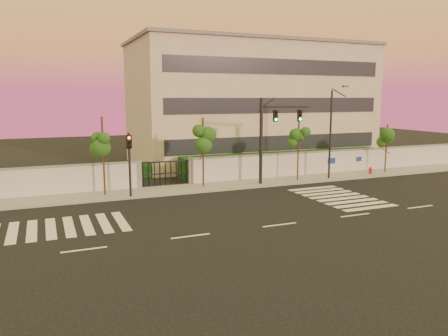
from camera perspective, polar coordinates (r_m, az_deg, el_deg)
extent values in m
plane|color=black|center=(23.66, 7.28, -7.38)|extent=(120.00, 120.00, 0.00)
cube|color=gray|center=(32.88, -1.88, -2.47)|extent=(60.00, 3.00, 0.15)
cube|color=silver|center=(41.27, 16.51, 0.85)|extent=(31.00, 0.30, 2.00)
cube|color=slate|center=(41.14, 16.57, 2.31)|extent=(31.00, 0.36, 0.12)
cube|color=slate|center=(32.74, -11.04, -0.86)|extent=(0.35, 0.35, 2.20)
cube|color=slate|center=(33.75, -4.38, -0.42)|extent=(0.35, 0.35, 2.20)
cube|color=black|center=(40.17, 8.14, 0.78)|extent=(20.00, 2.00, 1.80)
cube|color=black|center=(38.06, -9.61, -0.19)|extent=(6.00, 1.50, 1.20)
cube|color=#BAB29E|center=(46.35, 3.49, 8.29)|extent=(24.00, 12.00, 12.00)
cube|color=#262D38|center=(41.24, 7.14, 3.25)|extent=(22.00, 0.08, 1.40)
cube|color=#262D38|center=(41.03, 7.23, 8.12)|extent=(22.00, 0.08, 1.40)
cube|color=#262D38|center=(41.12, 7.34, 13.00)|extent=(22.00, 0.08, 1.40)
cube|color=slate|center=(46.65, 3.57, 15.80)|extent=(24.40, 12.40, 0.30)
cube|color=silver|center=(24.60, -25.91, -7.59)|extent=(0.50, 4.00, 0.02)
cube|color=silver|center=(24.56, -23.80, -7.47)|extent=(0.50, 4.00, 0.02)
cube|color=silver|center=(24.54, -21.69, -7.35)|extent=(0.50, 4.00, 0.02)
cube|color=silver|center=(24.56, -19.58, -7.21)|extent=(0.50, 4.00, 0.02)
cube|color=silver|center=(24.62, -17.47, -7.06)|extent=(0.50, 4.00, 0.02)
cube|color=silver|center=(24.70, -15.38, -6.91)|extent=(0.50, 4.00, 0.02)
cube|color=silver|center=(24.82, -13.31, -6.75)|extent=(0.50, 4.00, 0.02)
cube|color=silver|center=(28.44, 18.62, -4.95)|extent=(4.00, 0.50, 0.02)
cube|color=silver|center=(29.10, 17.45, -4.57)|extent=(4.00, 0.50, 0.02)
cube|color=silver|center=(29.77, 16.34, -4.21)|extent=(4.00, 0.50, 0.02)
cube|color=silver|center=(30.45, 15.28, -3.87)|extent=(4.00, 0.50, 0.02)
cube|color=silver|center=(31.15, 14.26, -3.53)|extent=(4.00, 0.50, 0.02)
cube|color=silver|center=(31.85, 13.29, -3.22)|extent=(4.00, 0.50, 0.02)
cube|color=silver|center=(32.57, 12.36, -2.91)|extent=(4.00, 0.50, 0.02)
cube|color=silver|center=(33.29, 11.48, -2.62)|extent=(4.00, 0.50, 0.02)
cube|color=silver|center=(20.77, -17.81, -10.12)|extent=(2.00, 0.15, 0.01)
cube|color=silver|center=(21.69, -4.39, -8.86)|extent=(2.00, 0.15, 0.01)
cube|color=silver|center=(23.66, 7.28, -7.37)|extent=(2.00, 0.15, 0.01)
cube|color=silver|center=(26.44, 16.77, -5.92)|extent=(2.00, 0.15, 0.01)
cube|color=silver|center=(29.80, 24.25, -4.65)|extent=(2.00, 0.15, 0.01)
cylinder|color=#382314|center=(30.55, -15.47, 1.37)|extent=(0.13, 0.13, 5.48)
sphere|color=#124014|center=(30.38, -15.61, 4.44)|extent=(1.23, 1.23, 1.23)
sphere|color=#124014|center=(30.73, -14.87, 2.98)|extent=(0.94, 0.94, 0.94)
sphere|color=#124014|center=(30.22, -16.15, 3.35)|extent=(0.89, 0.89, 0.89)
cylinder|color=#382314|center=(32.38, -2.74, 1.92)|extent=(0.13, 0.13, 5.25)
sphere|color=#124014|center=(32.22, -2.76, 4.70)|extent=(1.20, 1.20, 1.20)
sphere|color=#124014|center=(32.63, -2.25, 3.37)|extent=(0.91, 0.91, 0.91)
sphere|color=#124014|center=(32.01, -3.21, 3.72)|extent=(0.87, 0.87, 0.87)
cylinder|color=#382314|center=(35.22, 9.67, 2.50)|extent=(0.13, 0.13, 5.38)
sphere|color=#124014|center=(35.07, 9.74, 5.12)|extent=(1.16, 1.16, 1.16)
sphere|color=#124014|center=(35.51, 10.03, 3.85)|extent=(0.89, 0.89, 0.89)
sphere|color=#124014|center=(34.81, 9.41, 4.21)|extent=(0.85, 0.85, 0.85)
cylinder|color=#382314|center=(41.19, 20.42, 2.32)|extent=(0.12, 0.12, 4.40)
sphere|color=#124014|center=(41.07, 20.52, 4.15)|extent=(1.14, 1.14, 1.14)
sphere|color=#124014|center=(41.52, 20.64, 3.28)|extent=(0.87, 0.87, 0.87)
sphere|color=#124014|center=(40.78, 20.31, 3.51)|extent=(0.83, 0.83, 0.83)
cylinder|color=black|center=(33.38, 4.85, 3.36)|extent=(0.26, 0.26, 6.69)
cylinder|color=black|center=(34.21, 7.99, 7.97)|extent=(4.05, 0.99, 0.17)
cube|color=black|center=(33.76, 6.74, 6.79)|extent=(0.38, 0.19, 0.97)
sphere|color=#0CF259|center=(33.68, 6.82, 6.27)|extent=(0.22, 0.22, 0.22)
cube|color=black|center=(34.87, 9.85, 6.79)|extent=(0.38, 0.19, 0.97)
sphere|color=#0CF259|center=(34.79, 9.93, 6.29)|extent=(0.22, 0.22, 0.22)
cylinder|color=black|center=(29.68, -12.21, 0.25)|extent=(0.16, 0.16, 4.42)
cube|color=black|center=(29.42, -12.30, 3.35)|extent=(0.34, 0.18, 0.88)
sphere|color=red|center=(29.29, -12.28, 3.87)|extent=(0.20, 0.20, 0.20)
cylinder|color=black|center=(36.52, 13.72, 4.11)|extent=(0.16, 0.16, 7.29)
cylinder|color=black|center=(35.74, 14.72, 9.52)|extent=(0.09, 1.74, 0.71)
cube|color=#3F3F44|center=(35.10, 15.57, 10.24)|extent=(0.46, 0.23, 0.14)
cylinder|color=red|center=(39.96, 18.57, -0.59)|extent=(0.23, 0.23, 0.53)
cylinder|color=red|center=(39.91, 18.59, -0.14)|extent=(0.29, 0.29, 0.11)
sphere|color=red|center=(39.89, 18.60, 0.02)|extent=(0.19, 0.19, 0.19)
cylinder|color=red|center=(39.94, 18.57, -0.44)|extent=(0.31, 0.19, 0.11)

